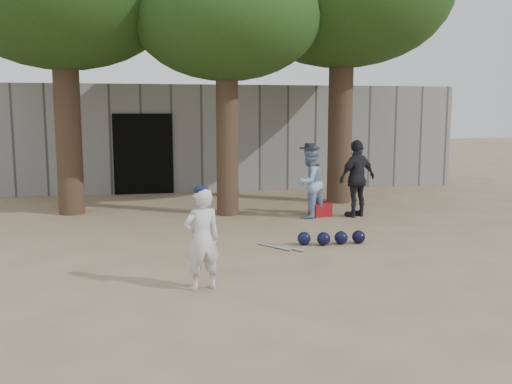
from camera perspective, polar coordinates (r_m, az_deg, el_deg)
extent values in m
plane|color=#937C5E|center=(8.51, -2.67, -7.40)|extent=(70.00, 70.00, 0.00)
imported|color=silver|center=(7.30, -5.41, -4.73)|extent=(0.54, 0.42, 1.31)
imported|color=#85A3CE|center=(12.18, 5.35, 0.96)|extent=(0.94, 0.90, 1.53)
imported|color=black|center=(12.45, 10.09, 1.34)|extent=(1.06, 0.76, 1.66)
cube|color=maroon|center=(12.48, 6.45, -1.74)|extent=(0.48, 0.41, 0.30)
cube|color=gray|center=(16.17, -6.97, 5.32)|extent=(16.00, 0.35, 3.00)
cube|color=black|center=(15.95, -11.21, 3.75)|extent=(1.60, 0.08, 2.20)
cube|color=slate|center=(18.66, -7.56, 5.68)|extent=(16.00, 5.00, 3.00)
sphere|color=black|center=(9.79, 4.83, -4.65)|extent=(0.23, 0.23, 0.23)
sphere|color=black|center=(9.80, 6.78, -4.67)|extent=(0.23, 0.23, 0.23)
sphere|color=black|center=(9.92, 8.50, -4.54)|extent=(0.23, 0.23, 0.23)
sphere|color=black|center=(10.03, 10.23, -4.44)|extent=(0.23, 0.23, 0.23)
cylinder|color=silver|center=(9.59, 1.90, -5.44)|extent=(0.46, 0.62, 0.06)
cylinder|color=silver|center=(9.51, 3.12, -5.55)|extent=(0.50, 0.59, 0.06)
cylinder|color=brown|center=(13.21, -18.43, 9.78)|extent=(0.56, 0.56, 5.50)
cylinder|color=brown|center=(12.44, -2.92, 9.15)|extent=(0.48, 0.48, 5.00)
ellipsoid|color=#284C19|center=(12.59, -2.97, 16.91)|extent=(4.00, 4.00, 2.60)
cylinder|color=brown|center=(14.35, 8.49, 10.53)|extent=(0.60, 0.60, 5.80)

